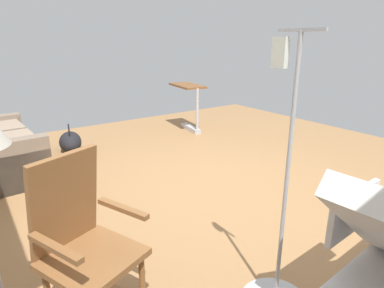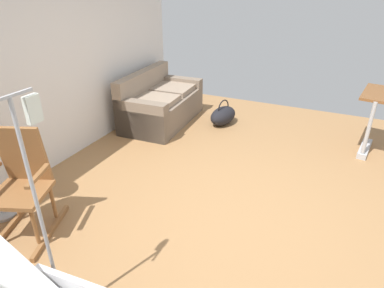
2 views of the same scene
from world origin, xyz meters
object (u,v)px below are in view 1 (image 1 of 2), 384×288
object	(u,v)px
rocking_chair	(84,246)
iv_pole	(277,272)
duffel_bag	(70,142)
overbed_table	(189,102)

from	to	relation	value
rocking_chair	iv_pole	world-z (taller)	iv_pole
duffel_bag	iv_pole	world-z (taller)	iv_pole
overbed_table	iv_pole	distance (m)	4.32
overbed_table	duffel_bag	world-z (taller)	overbed_table
overbed_table	duffel_bag	size ratio (longest dim) A/B	1.40
iv_pole	duffel_bag	bearing A→B (deg)	2.82
duffel_bag	iv_pole	bearing A→B (deg)	-177.18
rocking_chair	overbed_table	size ratio (longest dim) A/B	1.21
rocking_chair	duffel_bag	xyz separation A→B (m)	(3.25, -0.80, -0.35)
overbed_table	duffel_bag	bearing A→B (deg)	89.49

